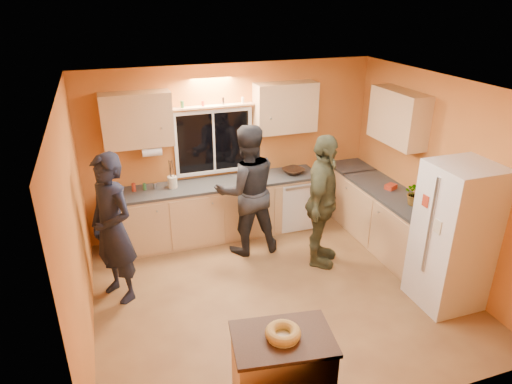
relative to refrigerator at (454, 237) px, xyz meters
name	(u,v)px	position (x,y,z in m)	size (l,w,h in m)	color
ground	(278,292)	(-1.89, 0.80, -0.90)	(4.50, 4.50, 0.00)	brown
room_shell	(277,162)	(-1.77, 1.21, 0.72)	(4.54, 4.04, 2.61)	orange
back_counter	(240,206)	(-1.88, 2.50, -0.45)	(4.23, 0.62, 0.90)	tan
right_counter	(390,221)	(0.06, 1.30, -0.45)	(0.62, 1.84, 0.90)	tan
refrigerator	(454,237)	(0.00, 0.00, 0.00)	(0.72, 0.70, 1.80)	silver
island	(282,373)	(-2.51, -0.86, -0.47)	(0.95, 0.71, 0.84)	tan
bundt_pastry	(283,333)	(-2.51, -0.86, -0.01)	(0.31, 0.31, 0.09)	tan
person_left	(113,229)	(-3.79, 1.40, 0.04)	(0.69, 0.45, 1.89)	black
person_center	(247,190)	(-1.93, 1.95, 0.06)	(0.93, 0.73, 1.91)	black
person_right	(322,202)	(-1.08, 1.29, 0.04)	(1.10, 0.46, 1.87)	#2F3220
mixing_bowl	(293,171)	(-0.99, 2.48, 0.04)	(0.33, 0.33, 0.08)	black
utensil_crock	(172,182)	(-2.89, 2.54, 0.09)	(0.14, 0.14, 0.17)	beige
potted_plant	(416,193)	(0.10, 0.89, 0.17)	(0.30, 0.26, 0.33)	gray
red_box	(391,187)	(0.11, 1.45, 0.04)	(0.16, 0.12, 0.07)	#A82F19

